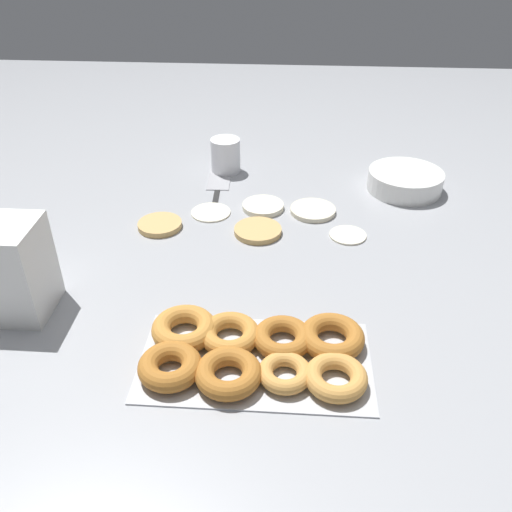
% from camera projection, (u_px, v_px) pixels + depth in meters
% --- Properties ---
extents(ground_plane, '(3.00, 3.00, 0.00)m').
position_uv_depth(ground_plane, '(253.00, 238.00, 1.22)').
color(ground_plane, '#9EA0A5').
extents(pancake_0, '(0.10, 0.10, 0.01)m').
position_uv_depth(pancake_0, '(211.00, 212.00, 1.31)').
color(pancake_0, silver).
rests_on(pancake_0, ground_plane).
extents(pancake_1, '(0.10, 0.10, 0.01)m').
position_uv_depth(pancake_1, '(160.00, 225.00, 1.26)').
color(pancake_1, tan).
rests_on(pancake_1, ground_plane).
extents(pancake_2, '(0.11, 0.11, 0.01)m').
position_uv_depth(pancake_2, '(258.00, 231.00, 1.24)').
color(pancake_2, tan).
rests_on(pancake_2, ground_plane).
extents(pancake_3, '(0.10, 0.10, 0.01)m').
position_uv_depth(pancake_3, '(263.00, 206.00, 1.33)').
color(pancake_3, silver).
rests_on(pancake_3, ground_plane).
extents(pancake_4, '(0.08, 0.08, 0.01)m').
position_uv_depth(pancake_4, '(348.00, 234.00, 1.23)').
color(pancake_4, silver).
rests_on(pancake_4, ground_plane).
extents(pancake_5, '(0.11, 0.11, 0.01)m').
position_uv_depth(pancake_5, '(313.00, 210.00, 1.32)').
color(pancake_5, beige).
rests_on(pancake_5, ground_plane).
extents(donut_tray, '(0.38, 0.21, 0.04)m').
position_uv_depth(donut_tray, '(251.00, 352.00, 0.89)').
color(donut_tray, silver).
rests_on(donut_tray, ground_plane).
extents(batter_bowl, '(0.19, 0.19, 0.05)m').
position_uv_depth(batter_bowl, '(405.00, 181.00, 1.41)').
color(batter_bowl, white).
rests_on(batter_bowl, ground_plane).
extents(container_stack, '(0.13, 0.12, 0.18)m').
position_uv_depth(container_stack, '(9.00, 269.00, 0.96)').
color(container_stack, white).
rests_on(container_stack, ground_plane).
extents(paper_cup, '(0.08, 0.08, 0.09)m').
position_uv_depth(paper_cup, '(226.00, 155.00, 1.49)').
color(paper_cup, white).
rests_on(paper_cup, ground_plane).
extents(spatula, '(0.07, 0.28, 0.01)m').
position_uv_depth(spatula, '(218.00, 184.00, 1.44)').
color(spatula, black).
rests_on(spatula, ground_plane).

